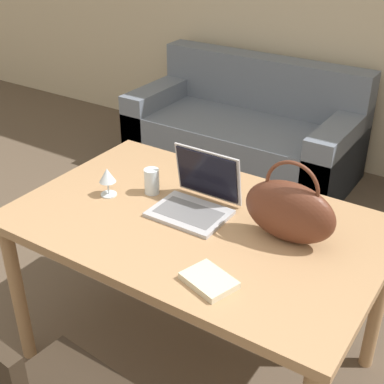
# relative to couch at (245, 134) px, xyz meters

# --- Properties ---
(dining_table) EXTENTS (1.45, 0.93, 0.76)m
(dining_table) POSITION_rel_couch_xyz_m (0.76, -1.86, 0.39)
(dining_table) COLOR #A87F56
(dining_table) RESTS_ON ground_plane
(couch) EXTENTS (1.68, 0.83, 0.82)m
(couch) POSITION_rel_couch_xyz_m (0.00, 0.00, 0.00)
(couch) COLOR slate
(couch) RESTS_ON ground_plane
(laptop) EXTENTS (0.30, 0.27, 0.24)m
(laptop) POSITION_rel_couch_xyz_m (0.72, -1.78, 0.54)
(laptop) COLOR #ADADB2
(laptop) RESTS_ON dining_table
(drinking_glass) EXTENTS (0.06, 0.06, 0.11)m
(drinking_glass) POSITION_rel_couch_xyz_m (0.48, -1.78, 0.53)
(drinking_glass) COLOR silver
(drinking_glass) RESTS_ON dining_table
(wine_glass) EXTENTS (0.07, 0.07, 0.13)m
(wine_glass) POSITION_rel_couch_xyz_m (0.34, -1.90, 0.56)
(wine_glass) COLOR silver
(wine_glass) RESTS_ON dining_table
(handbag) EXTENTS (0.35, 0.13, 0.32)m
(handbag) POSITION_rel_couch_xyz_m (1.11, -1.79, 0.60)
(handbag) COLOR #592D1E
(handbag) RESTS_ON dining_table
(book) EXTENTS (0.20, 0.17, 0.02)m
(book) POSITION_rel_couch_xyz_m (1.01, -2.17, 0.49)
(book) COLOR beige
(book) RESTS_ON dining_table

